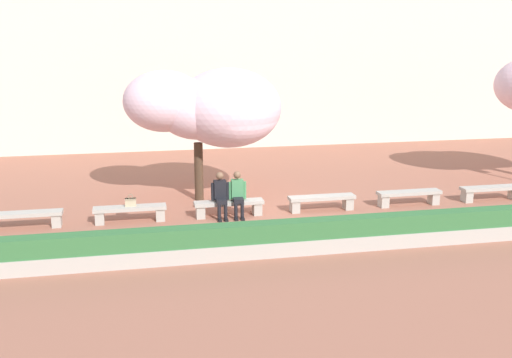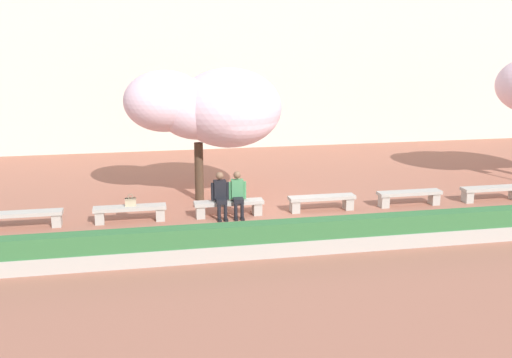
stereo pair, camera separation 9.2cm
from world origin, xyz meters
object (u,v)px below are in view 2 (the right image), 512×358
object	(u,v)px
stone_bench_far_east	(492,191)
person_seated_right	(238,192)
cherry_tree_main	(207,107)
stone_bench_near_east	(322,201)
stone_bench_west_end	(24,217)
person_seated_left	(220,193)
stone_bench_center	(229,206)
stone_bench_east_end	(409,196)
stone_bench_near_west	(130,211)
handbag	(130,201)

from	to	relation	value
stone_bench_far_east	person_seated_right	bearing A→B (deg)	-179.62
cherry_tree_main	stone_bench_near_east	bearing A→B (deg)	-33.42
stone_bench_west_end	person_seated_left	world-z (taller)	person_seated_left
stone_bench_center	stone_bench_east_end	distance (m)	5.50
stone_bench_near_west	stone_bench_near_east	size ratio (longest dim) A/B	1.00
stone_bench_far_east	person_seated_left	bearing A→B (deg)	-179.64
stone_bench_east_end	person_seated_right	world-z (taller)	person_seated_right
stone_bench_near_east	stone_bench_east_end	bearing A→B (deg)	0.00
stone_bench_far_east	stone_bench_center	bearing A→B (deg)	180.00
stone_bench_near_east	person_seated_left	distance (m)	3.02
stone_bench_near_east	person_seated_right	world-z (taller)	person_seated_right
stone_bench_west_end	stone_bench_east_end	world-z (taller)	same
stone_bench_east_end	stone_bench_near_east	bearing A→B (deg)	180.00
stone_bench_near_west	stone_bench_east_end	bearing A→B (deg)	0.00
cherry_tree_main	handbag	bearing A→B (deg)	-140.28
stone_bench_near_west	person_seated_left	world-z (taller)	person_seated_left
person_seated_left	handbag	world-z (taller)	person_seated_left
person_seated_right	person_seated_left	bearing A→B (deg)	-179.99
stone_bench_near_west	person_seated_right	xyz separation A→B (m)	(2.99, -0.05, 0.39)
person_seated_left	cherry_tree_main	bearing A→B (deg)	91.97
handbag	stone_bench_near_east	bearing A→B (deg)	-0.28
cherry_tree_main	stone_bench_east_end	bearing A→B (deg)	-19.19
stone_bench_center	person_seated_left	world-z (taller)	person_seated_left
stone_bench_far_east	cherry_tree_main	world-z (taller)	cherry_tree_main
stone_bench_near_east	person_seated_right	distance (m)	2.54
handbag	person_seated_right	bearing A→B (deg)	-1.55
stone_bench_west_end	handbag	world-z (taller)	handbag
stone_bench_near_west	cherry_tree_main	bearing A→B (deg)	39.78
person_seated_left	person_seated_right	xyz separation A→B (m)	(0.49, 0.00, 0.00)
stone_bench_center	stone_bench_near_east	bearing A→B (deg)	0.00
stone_bench_near_west	stone_bench_center	world-z (taller)	same
stone_bench_center	stone_bench_near_east	size ratio (longest dim) A/B	1.00
stone_bench_west_end	stone_bench_center	size ratio (longest dim) A/B	1.00
stone_bench_near_west	stone_bench_far_east	bearing A→B (deg)	0.00
stone_bench_east_end	person_seated_right	distance (m)	5.27
stone_bench_west_end	handbag	size ratio (longest dim) A/B	5.81
stone_bench_west_end	stone_bench_center	distance (m)	5.50
person_seated_left	handbag	xyz separation A→B (m)	(-2.48, 0.08, -0.12)
person_seated_right	stone_bench_near_west	bearing A→B (deg)	178.98
stone_bench_west_end	stone_bench_far_east	bearing A→B (deg)	0.00
stone_bench_center	person_seated_left	xyz separation A→B (m)	(-0.25, -0.05, 0.39)
stone_bench_center	stone_bench_east_end	size ratio (longest dim) A/B	1.00
person_seated_right	cherry_tree_main	bearing A→B (deg)	105.12
stone_bench_near_west	stone_bench_east_end	world-z (taller)	same
stone_bench_near_east	person_seated_left	size ratio (longest dim) A/B	1.53
stone_bench_east_end	person_seated_right	xyz separation A→B (m)	(-5.25, -0.05, 0.39)
stone_bench_near_west	person_seated_left	bearing A→B (deg)	-1.23
stone_bench_center	stone_bench_east_end	xyz separation A→B (m)	(5.50, 0.00, 0.00)
stone_bench_west_end	person_seated_right	size ratio (longest dim) A/B	1.53
stone_bench_center	cherry_tree_main	world-z (taller)	cherry_tree_main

